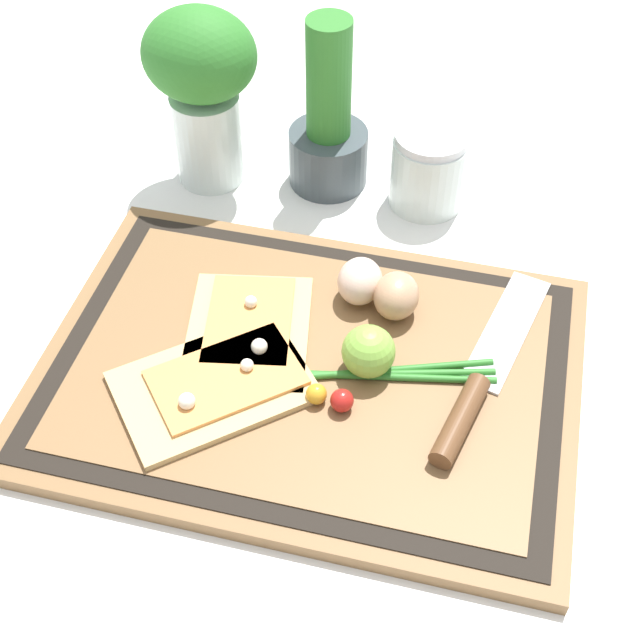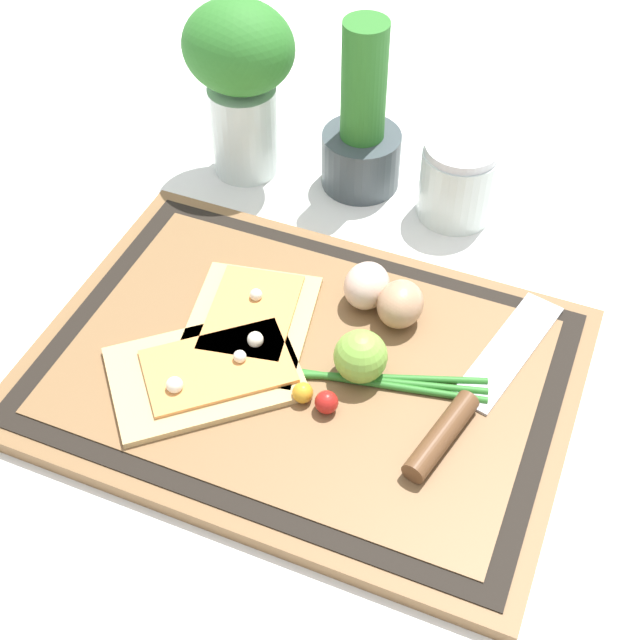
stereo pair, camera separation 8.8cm
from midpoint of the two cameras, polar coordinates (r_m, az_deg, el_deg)
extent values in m
plane|color=white|center=(0.87, -3.61, -3.92)|extent=(6.00, 6.00, 0.00)
cube|color=brown|center=(0.87, -3.63, -3.60)|extent=(0.52, 0.37, 0.02)
cube|color=black|center=(0.86, -3.66, -3.24)|extent=(0.49, 0.34, 0.00)
cube|color=brown|center=(0.86, -3.66, -3.17)|extent=(0.44, 0.31, 0.00)
cube|color=tan|center=(0.85, -9.79, -4.36)|extent=(0.21, 0.21, 0.01)
cube|color=#E08E47|center=(0.85, -9.00, -3.82)|extent=(0.16, 0.15, 0.00)
sphere|color=silver|center=(0.83, -11.54, -5.28)|extent=(0.02, 0.02, 0.02)
sphere|color=silver|center=(0.85, -7.66, -3.05)|extent=(0.01, 0.01, 0.01)
cube|color=tan|center=(0.89, -7.43, -0.92)|extent=(0.15, 0.17, 0.01)
cube|color=#E08E47|center=(0.89, -7.36, -0.13)|extent=(0.10, 0.13, 0.00)
sphere|color=silver|center=(0.86, -6.77, -1.74)|extent=(0.02, 0.02, 0.02)
sphere|color=silver|center=(0.90, -7.22, 1.02)|extent=(0.01, 0.01, 0.01)
cube|color=silver|center=(0.90, 9.17, -0.79)|extent=(0.08, 0.17, 0.00)
cylinder|color=brown|center=(0.81, 5.91, -6.57)|extent=(0.04, 0.10, 0.02)
ellipsoid|color=tan|center=(0.89, 2.12, 1.41)|extent=(0.05, 0.05, 0.05)
ellipsoid|color=beige|center=(0.90, -0.18, 2.36)|extent=(0.05, 0.05, 0.05)
sphere|color=#7FB742|center=(0.84, 0.14, -2.19)|extent=(0.05, 0.05, 0.05)
sphere|color=red|center=(0.82, -1.65, -5.35)|extent=(0.02, 0.02, 0.02)
sphere|color=gold|center=(0.82, -3.28, -4.93)|extent=(0.02, 0.02, 0.02)
cylinder|color=#2D7528|center=(0.85, -2.16, -3.69)|extent=(0.31, 0.07, 0.01)
cylinder|color=#2D7528|center=(0.85, -2.16, -3.69)|extent=(0.30, 0.09, 0.01)
cylinder|color=#2D7528|center=(0.85, -2.16, -3.69)|extent=(0.30, 0.11, 0.01)
cylinder|color=#3D474C|center=(1.07, -1.84, 10.29)|extent=(0.09, 0.09, 0.07)
cylinder|color=#2D7528|center=(1.02, -1.96, 14.23)|extent=(0.05, 0.05, 0.18)
cylinder|color=silver|center=(1.04, 4.53, 9.32)|extent=(0.09, 0.09, 0.09)
cylinder|color=olive|center=(1.06, 4.45, 8.22)|extent=(0.08, 0.08, 0.03)
cylinder|color=silver|center=(1.01, 4.69, 11.44)|extent=(0.08, 0.08, 0.01)
cylinder|color=silver|center=(1.08, -9.52, 11.35)|extent=(0.08, 0.08, 0.11)
ellipsoid|color=#2D7528|center=(1.02, -10.28, 16.27)|extent=(0.13, 0.11, 0.10)
camera|label=1|loc=(0.04, -92.87, -3.09)|focal=50.00mm
camera|label=2|loc=(0.04, 87.13, 3.09)|focal=50.00mm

